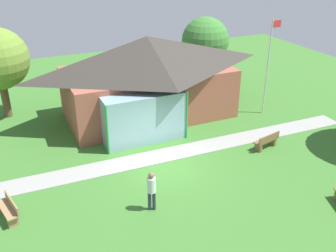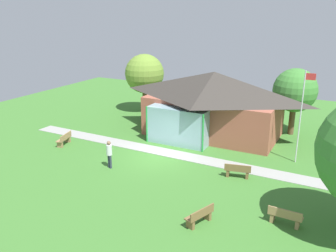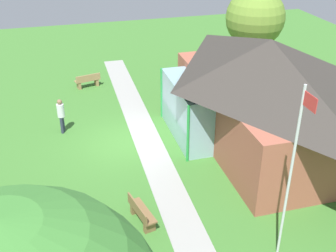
{
  "view_description": "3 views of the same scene",
  "coord_description": "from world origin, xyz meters",
  "px_view_note": "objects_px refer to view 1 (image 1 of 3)",
  "views": [
    {
      "loc": [
        -6.32,
        -14.45,
        9.8
      ],
      "look_at": [
        0.98,
        2.04,
        1.06
      ],
      "focal_mm": 41.12,
      "sensor_mm": 36.0,
      "label": 1
    },
    {
      "loc": [
        10.65,
        -19.09,
        9.22
      ],
      "look_at": [
        -0.61,
        2.58,
        1.35
      ],
      "focal_mm": 38.57,
      "sensor_mm": 36.0,
      "label": 2
    },
    {
      "loc": [
        16.67,
        -2.56,
        9.99
      ],
      "look_at": [
        0.62,
        1.85,
        0.96
      ],
      "focal_mm": 44.92,
      "sensor_mm": 36.0,
      "label": 3
    }
  ],
  "objects_px": {
    "flagpole": "(268,63)",
    "visitor_strolling_lawn": "(152,188)",
    "bench_mid_left": "(9,210)",
    "tree_behind_pavilion_right": "(205,41)",
    "bench_mid_right": "(267,141)",
    "pavilion": "(148,76)"
  },
  "relations": [
    {
      "from": "flagpole",
      "to": "visitor_strolling_lawn",
      "type": "relative_size",
      "value": 3.36
    },
    {
      "from": "flagpole",
      "to": "visitor_strolling_lawn",
      "type": "height_order",
      "value": "flagpole"
    },
    {
      "from": "flagpole",
      "to": "bench_mid_left",
      "type": "relative_size",
      "value": 3.74
    },
    {
      "from": "visitor_strolling_lawn",
      "to": "bench_mid_left",
      "type": "bearing_deg",
      "value": 2.84
    },
    {
      "from": "bench_mid_left",
      "to": "visitor_strolling_lawn",
      "type": "xyz_separation_m",
      "value": [
        5.26,
        -1.74,
        0.62
      ]
    },
    {
      "from": "bench_mid_left",
      "to": "tree_behind_pavilion_right",
      "type": "relative_size",
      "value": 0.3
    },
    {
      "from": "bench_mid_right",
      "to": "bench_mid_left",
      "type": "height_order",
      "value": "same"
    },
    {
      "from": "bench_mid_right",
      "to": "visitor_strolling_lawn",
      "type": "height_order",
      "value": "visitor_strolling_lawn"
    },
    {
      "from": "bench_mid_left",
      "to": "pavilion",
      "type": "bearing_deg",
      "value": -64.51
    },
    {
      "from": "pavilion",
      "to": "tree_behind_pavilion_right",
      "type": "xyz_separation_m",
      "value": [
        5.49,
        2.99,
        0.91
      ]
    },
    {
      "from": "visitor_strolling_lawn",
      "to": "tree_behind_pavilion_right",
      "type": "relative_size",
      "value": 0.34
    },
    {
      "from": "flagpole",
      "to": "bench_mid_right",
      "type": "height_order",
      "value": "flagpole"
    },
    {
      "from": "bench_mid_right",
      "to": "visitor_strolling_lawn",
      "type": "xyz_separation_m",
      "value": [
        -7.33,
        -2.3,
        0.62
      ]
    },
    {
      "from": "pavilion",
      "to": "visitor_strolling_lawn",
      "type": "bearing_deg",
      "value": -110.41
    },
    {
      "from": "pavilion",
      "to": "tree_behind_pavilion_right",
      "type": "height_order",
      "value": "tree_behind_pavilion_right"
    },
    {
      "from": "flagpole",
      "to": "tree_behind_pavilion_right",
      "type": "height_order",
      "value": "flagpole"
    },
    {
      "from": "pavilion",
      "to": "bench_mid_left",
      "type": "xyz_separation_m",
      "value": [
        -8.49,
        -6.93,
        -2.14
      ]
    },
    {
      "from": "pavilion",
      "to": "bench_mid_right",
      "type": "relative_size",
      "value": 6.87
    },
    {
      "from": "bench_mid_left",
      "to": "visitor_strolling_lawn",
      "type": "distance_m",
      "value": 5.57
    },
    {
      "from": "bench_mid_right",
      "to": "tree_behind_pavilion_right",
      "type": "height_order",
      "value": "tree_behind_pavilion_right"
    },
    {
      "from": "pavilion",
      "to": "bench_mid_right",
      "type": "distance_m",
      "value": 7.87
    },
    {
      "from": "pavilion",
      "to": "visitor_strolling_lawn",
      "type": "height_order",
      "value": "pavilion"
    }
  ]
}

